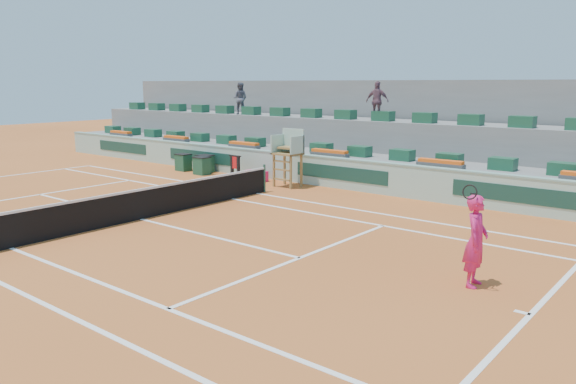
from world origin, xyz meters
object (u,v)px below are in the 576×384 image
at_px(umpire_chair, 289,150).
at_px(drink_cooler_a, 202,166).
at_px(tennis_player, 476,241).
at_px(player_bag, 256,176).

bearing_deg(umpire_chair, drink_cooler_a, -178.00).
distance_m(umpire_chair, drink_cooler_a, 5.29).
bearing_deg(tennis_player, drink_cooler_a, 157.48).
bearing_deg(player_bag, umpire_chair, -3.28).
distance_m(player_bag, tennis_player, 14.16).
bearing_deg(player_bag, drink_cooler_a, -174.80).
bearing_deg(drink_cooler_a, tennis_player, -22.52).
height_order(player_bag, umpire_chair, umpire_chair).
bearing_deg(drink_cooler_a, umpire_chair, 2.00).
relative_size(player_bag, drink_cooler_a, 1.23).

